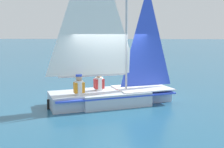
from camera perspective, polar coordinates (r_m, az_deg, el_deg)
name	(u,v)px	position (r m, az deg, el deg)	size (l,w,h in m)	color
ground_plane	(112,104)	(10.20, 0.00, -6.06)	(260.00, 260.00, 0.00)	#235675
sailboat_main	(110,81)	(10.01, -0.34, -1.43)	(4.60, 3.29, 6.04)	#B2BCCC
sailor_helm	(99,87)	(10.14, -2.66, -2.58)	(0.42, 0.40, 1.16)	black
sailor_crew	(79,90)	(9.47, -6.70, -3.32)	(0.42, 0.40, 1.16)	black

